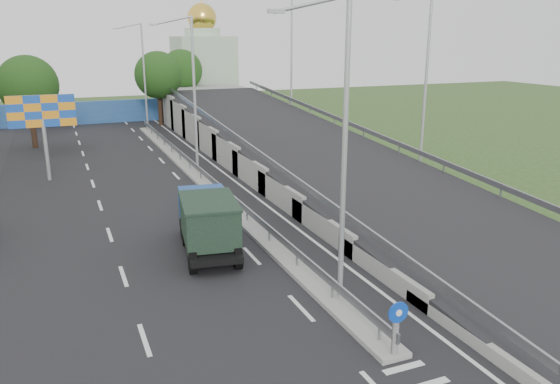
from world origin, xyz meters
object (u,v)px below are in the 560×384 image
church (204,67)px  lamp_post_far (142,70)px  dump_truck (207,220)px  lamp_post_mid (191,88)px  billboard (42,116)px  sign_bollard (396,328)px  lamp_post_near (340,139)px

church → lamp_post_far: bearing=-125.2°
lamp_post_far → dump_truck: lamp_post_far is taller
lamp_post_far → church: 17.15m
lamp_post_mid → billboard: size_ratio=1.83×
lamp_post_far → church: bearing=54.8°
billboard → church: bearing=59.3°
church → dump_truck: church is taller
sign_bollard → dump_truck: (-2.71, 10.21, 0.36)m
billboard → dump_truck: (6.29, -15.62, -2.79)m
lamp_post_far → billboard: lamp_post_far is taller
lamp_post_mid → dump_truck: size_ratio=1.70×
lamp_post_near → dump_truck: (-2.82, 6.38, -4.42)m
church → dump_truck: bearing=-104.9°
sign_bollard → lamp_post_mid: size_ratio=0.17×
lamp_post_mid → billboard: 9.47m
billboard → sign_bollard: bearing=-70.8°
sign_bollard → lamp_post_far: 44.08m
billboard → dump_truck: billboard is taller
church → sign_bollard: bearing=-99.8°
lamp_post_near → lamp_post_far: 40.00m
lamp_post_near → church: bearing=79.6°
lamp_post_far → billboard: bearing=-116.8°
lamp_post_near → billboard: (-9.11, 22.00, -1.62)m
sign_bollard → dump_truck: dump_truck is taller
lamp_post_near → lamp_post_mid: size_ratio=1.00×
church → lamp_post_near: bearing=-100.4°
lamp_post_near → church: 54.90m
sign_bollard → lamp_post_near: lamp_post_near is taller
church → dump_truck: size_ratio=2.32×
lamp_post_mid → church: size_ratio=0.73×
lamp_post_near → lamp_post_far: (0.00, 40.00, 0.00)m
sign_bollard → lamp_post_far: bearing=89.9°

